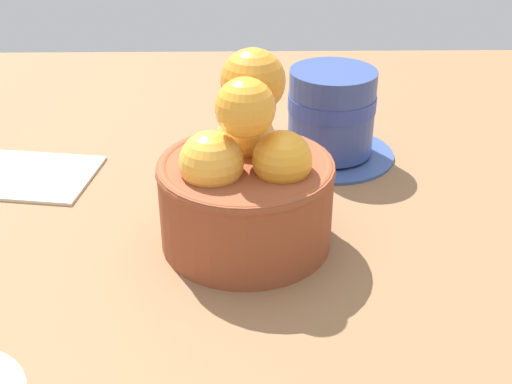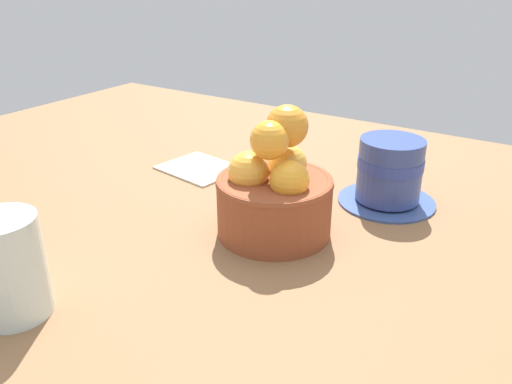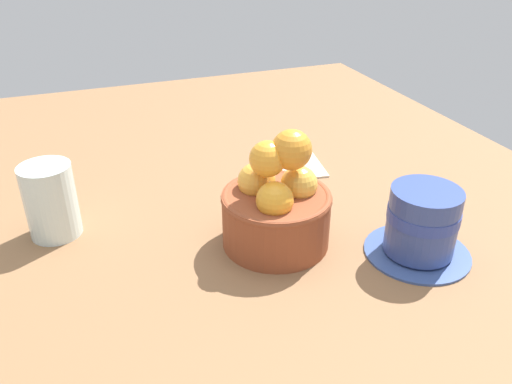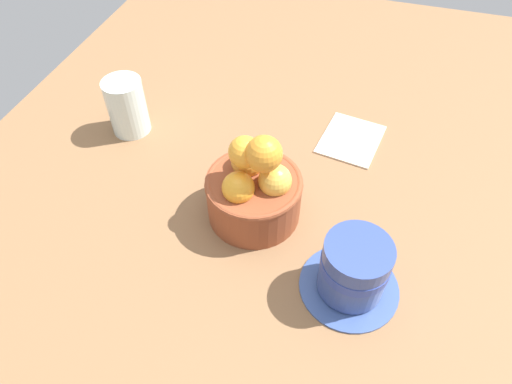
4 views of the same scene
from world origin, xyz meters
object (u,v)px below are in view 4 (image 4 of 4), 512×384
at_px(folded_napkin, 351,139).
at_px(coffee_cup, 354,269).
at_px(water_glass, 127,106).
at_px(terracotta_bowl, 254,188).

bearing_deg(folded_napkin, coffee_cup, 8.47).
xyz_separation_m(water_glass, folded_napkin, (-0.08, 0.36, -0.04)).
xyz_separation_m(coffee_cup, folded_napkin, (-0.28, -0.04, -0.04)).
distance_m(terracotta_bowl, water_glass, 0.28).
bearing_deg(terracotta_bowl, coffee_cup, 61.43).
relative_size(coffee_cup, folded_napkin, 1.12).
bearing_deg(water_glass, folded_napkin, 102.43).
bearing_deg(water_glass, terracotta_bowl, 65.25).
bearing_deg(terracotta_bowl, folded_napkin, 151.15).
bearing_deg(folded_napkin, water_glass, -77.57).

